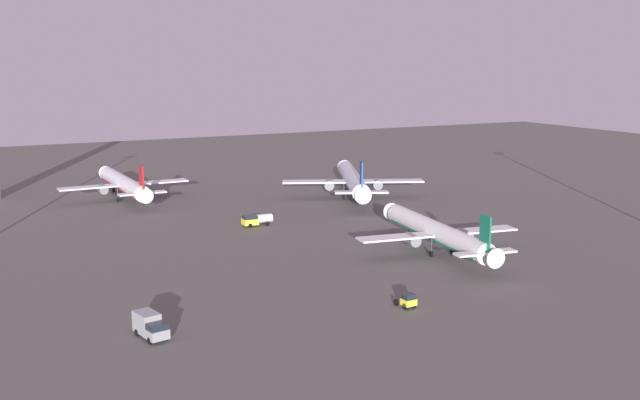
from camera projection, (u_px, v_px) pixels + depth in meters
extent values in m
plane|color=#56544F|center=(441.00, 245.00, 139.23)|extent=(416.00, 416.00, 0.00)
cylinder|color=silver|center=(436.00, 231.00, 133.25)|extent=(8.26, 33.88, 3.56)
cone|color=silver|center=(393.00, 212.00, 149.95)|extent=(3.66, 2.70, 3.38)
cone|color=silver|center=(491.00, 256.00, 116.39)|extent=(3.54, 3.05, 3.20)
cube|color=silver|center=(438.00, 234.00, 132.42)|extent=(30.20, 7.92, 0.33)
cube|color=silver|center=(485.00, 253.00, 118.00)|extent=(10.52, 3.67, 0.33)
cube|color=#146B4C|center=(485.00, 234.00, 117.74)|extent=(0.70, 3.01, 6.09)
cylinder|color=slate|center=(412.00, 240.00, 130.88)|extent=(2.51, 3.63, 2.06)
cylinder|color=slate|center=(464.00, 235.00, 134.20)|extent=(2.51, 3.63, 2.06)
cube|color=#146B4C|center=(436.00, 237.00, 133.43)|extent=(7.53, 31.16, 0.34)
cylinder|color=#333338|center=(409.00, 228.00, 143.58)|extent=(0.26, 0.26, 3.33)
cylinder|color=black|center=(409.00, 236.00, 143.88)|extent=(0.52, 1.07, 1.03)
cylinder|color=#333338|center=(431.00, 245.00, 130.72)|extent=(0.26, 0.26, 3.33)
cylinder|color=black|center=(431.00, 254.00, 131.03)|extent=(0.52, 1.07, 1.03)
cylinder|color=#333338|center=(453.00, 243.00, 132.05)|extent=(0.26, 0.26, 3.33)
cylinder|color=black|center=(452.00, 252.00, 132.36)|extent=(0.52, 1.07, 1.03)
cylinder|color=silver|center=(353.00, 180.00, 186.48)|extent=(19.56, 37.44, 4.13)
cone|color=silver|center=(345.00, 168.00, 206.94)|extent=(4.64, 3.97, 3.92)
cone|color=silver|center=(362.00, 195.00, 165.81)|extent=(4.63, 4.28, 3.71)
cube|color=silver|center=(353.00, 181.00, 185.45)|extent=(33.55, 18.01, 0.38)
cube|color=silver|center=(361.00, 192.00, 167.79)|extent=(11.98, 7.21, 0.38)
cube|color=#19479E|center=(361.00, 177.00, 167.50)|extent=(1.70, 3.31, 7.06)
cylinder|color=slate|center=(329.00, 185.00, 185.24)|extent=(3.76, 4.54, 2.39)
cylinder|color=slate|center=(377.00, 184.00, 185.95)|extent=(3.76, 4.54, 2.39)
cube|color=#19479E|center=(353.00, 184.00, 186.69)|extent=(17.92, 34.41, 0.39)
cylinder|color=#333338|center=(348.00, 179.00, 199.11)|extent=(0.30, 0.30, 3.86)
cylinder|color=black|center=(348.00, 187.00, 199.47)|extent=(0.88, 1.27, 1.19)
cylinder|color=#333338|center=(344.00, 189.00, 184.03)|extent=(0.30, 0.30, 3.86)
cylinder|color=black|center=(344.00, 197.00, 184.39)|extent=(0.88, 1.27, 1.19)
cylinder|color=#333338|center=(363.00, 189.00, 184.31)|extent=(0.30, 0.30, 3.86)
cylinder|color=black|center=(363.00, 197.00, 184.67)|extent=(0.88, 1.27, 1.19)
cylinder|color=white|center=(124.00, 183.00, 184.09)|extent=(4.29, 35.09, 3.70)
cone|color=white|center=(106.00, 173.00, 200.27)|extent=(3.55, 2.39, 3.51)
cone|color=white|center=(145.00, 195.00, 167.73)|extent=(3.37, 2.78, 3.33)
cube|color=white|center=(125.00, 185.00, 183.28)|extent=(31.20, 4.42, 0.34)
cube|color=white|center=(142.00, 193.00, 169.30)|extent=(10.74, 2.52, 0.34)
cube|color=red|center=(141.00, 180.00, 169.01)|extent=(0.34, 3.12, 6.33)
cylinder|color=slate|center=(103.00, 189.00, 180.92)|extent=(2.20, 3.54, 2.14)
cylinder|color=slate|center=(147.00, 186.00, 185.89)|extent=(2.20, 3.54, 2.14)
cube|color=red|center=(124.00, 187.00, 184.27)|extent=(3.87, 32.28, 0.35)
cylinder|color=#333338|center=(113.00, 184.00, 194.11)|extent=(0.27, 0.27, 3.45)
cylinder|color=black|center=(114.00, 190.00, 194.43)|extent=(0.41, 1.08, 1.07)
cylinder|color=#333338|center=(118.00, 192.00, 181.30)|extent=(0.27, 0.27, 3.45)
cylinder|color=black|center=(118.00, 199.00, 181.62)|extent=(0.41, 1.08, 1.07)
cylinder|color=#333338|center=(135.00, 191.00, 183.29)|extent=(0.27, 0.27, 3.45)
cylinder|color=black|center=(136.00, 198.00, 183.61)|extent=(0.41, 1.08, 1.07)
cube|color=yellow|center=(409.00, 302.00, 103.88)|extent=(1.91, 1.73, 0.90)
cube|color=#1E232D|center=(409.00, 296.00, 103.73)|extent=(1.76, 1.53, 0.70)
cylinder|color=black|center=(414.00, 305.00, 104.16)|extent=(0.37, 0.92, 0.90)
cylinder|color=black|center=(405.00, 306.00, 103.39)|extent=(0.37, 0.92, 0.90)
cylinder|color=black|center=(405.00, 301.00, 105.88)|extent=(0.37, 0.92, 0.90)
cylinder|color=black|center=(396.00, 302.00, 105.11)|extent=(0.37, 0.92, 0.90)
cube|color=yellow|center=(250.00, 222.00, 154.48)|extent=(3.03, 2.43, 1.20)
cube|color=#1E232D|center=(250.00, 217.00, 154.30)|extent=(2.66, 2.24, 0.70)
cylinder|color=silver|center=(262.00, 219.00, 155.59)|extent=(4.22, 1.84, 1.80)
cylinder|color=black|center=(250.00, 226.00, 153.48)|extent=(0.90, 0.31, 0.90)
cylinder|color=black|center=(246.00, 224.00, 155.32)|extent=(0.90, 0.31, 0.90)
cylinder|color=black|center=(267.00, 224.00, 155.17)|extent=(0.90, 0.31, 0.90)
cylinder|color=black|center=(264.00, 222.00, 157.02)|extent=(0.90, 0.31, 0.90)
cube|color=gray|center=(156.00, 333.00, 91.63)|extent=(2.90, 3.17, 1.20)
cube|color=#1E232D|center=(156.00, 326.00, 91.45)|extent=(2.65, 2.81, 0.70)
cube|color=gray|center=(147.00, 322.00, 93.40)|extent=(2.97, 3.99, 2.60)
cylinder|color=black|center=(166.00, 337.00, 92.09)|extent=(0.47, 0.94, 0.90)
cylinder|color=black|center=(150.00, 341.00, 90.80)|extent=(0.47, 0.94, 0.90)
cylinder|color=black|center=(153.00, 329.00, 94.79)|extent=(0.47, 0.94, 0.90)
cylinder|color=black|center=(137.00, 333.00, 93.50)|extent=(0.47, 0.94, 0.90)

